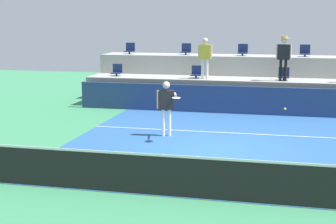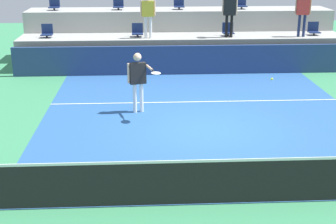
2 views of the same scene
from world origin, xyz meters
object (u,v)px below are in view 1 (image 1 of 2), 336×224
at_px(stadium_chair_lower_far_left, 117,71).
at_px(stadium_chair_upper_center, 243,51).
at_px(tennis_player, 167,103).
at_px(stadium_chair_lower_left, 196,73).
at_px(stadium_chair_upper_left, 186,50).
at_px(stadium_chair_upper_right, 305,52).
at_px(stadium_chair_lower_right, 284,75).
at_px(spectator_with_hat, 284,53).
at_px(tennis_ball, 285,109).
at_px(spectator_in_grey, 205,54).
at_px(stadium_chair_upper_far_left, 130,49).

height_order(stadium_chair_lower_far_left, stadium_chair_upper_center, stadium_chair_upper_center).
bearing_deg(tennis_player, stadium_chair_lower_left, 90.46).
distance_m(stadium_chair_upper_left, tennis_player, 7.69).
bearing_deg(stadium_chair_upper_center, stadium_chair_upper_right, 0.00).
height_order(stadium_chair_lower_right, spectator_with_hat, spectator_with_hat).
distance_m(stadium_chair_lower_far_left, tennis_ball, 9.81).
bearing_deg(tennis_ball, stadium_chair_lower_far_left, 137.81).
xyz_separation_m(stadium_chair_lower_right, tennis_ball, (0.08, -6.59, -0.29)).
bearing_deg(spectator_in_grey, stadium_chair_lower_far_left, 174.49).
bearing_deg(stadium_chair_upper_left, stadium_chair_lower_far_left, -146.80).
relative_size(stadium_chair_lower_left, stadium_chair_upper_right, 1.00).
height_order(stadium_chair_lower_far_left, tennis_ball, stadium_chair_lower_far_left).
distance_m(stadium_chair_upper_left, tennis_ball, 9.59).
xyz_separation_m(stadium_chair_lower_right, stadium_chair_upper_right, (0.86, 1.80, 0.85)).
xyz_separation_m(tennis_player, spectator_in_grey, (0.37, 5.36, 1.19)).
xyz_separation_m(stadium_chair_upper_center, spectator_with_hat, (1.80, -2.18, 0.05)).
bearing_deg(stadium_chair_lower_far_left, stadium_chair_upper_right, 12.61).
relative_size(tennis_player, spectator_in_grey, 1.04).
distance_m(stadium_chair_lower_left, tennis_player, 5.76).
relative_size(stadium_chair_lower_far_left, stadium_chair_lower_left, 1.00).
relative_size(stadium_chair_lower_far_left, stadium_chair_upper_center, 1.00).
distance_m(tennis_player, spectator_with_hat, 6.56).
distance_m(stadium_chair_upper_center, spectator_in_grey, 2.58).
bearing_deg(stadium_chair_upper_left, stadium_chair_upper_right, 0.00).
xyz_separation_m(stadium_chair_lower_left, stadium_chair_lower_right, (3.63, 0.00, 0.00)).
xyz_separation_m(tennis_player, tennis_ball, (3.66, -0.84, 0.09)).
relative_size(stadium_chair_upper_center, tennis_player, 0.29).
height_order(stadium_chair_lower_far_left, stadium_chair_upper_far_left, stadium_chair_upper_far_left).
bearing_deg(stadium_chair_upper_right, stadium_chair_lower_left, -158.15).
distance_m(tennis_player, spectator_in_grey, 5.51).
relative_size(stadium_chair_upper_left, tennis_player, 0.29).
bearing_deg(stadium_chair_lower_right, stadium_chair_upper_right, 64.48).
height_order(stadium_chair_lower_far_left, tennis_player, stadium_chair_lower_far_left).
xyz_separation_m(stadium_chair_lower_right, spectator_in_grey, (-3.21, -0.38, 0.81)).
height_order(stadium_chair_upper_left, tennis_ball, stadium_chair_upper_left).
distance_m(stadium_chair_lower_left, stadium_chair_upper_far_left, 4.03).
relative_size(spectator_with_hat, tennis_ball, 26.51).
relative_size(stadium_chair_upper_left, stadium_chair_upper_right, 1.00).
relative_size(stadium_chair_lower_left, tennis_ball, 7.65).
distance_m(stadium_chair_lower_right, spectator_in_grey, 3.33).
xyz_separation_m(stadium_chair_upper_left, spectator_with_hat, (4.40, -2.18, 0.05)).
xyz_separation_m(stadium_chair_lower_far_left, spectator_in_grey, (3.98, -0.38, 0.81)).
height_order(stadium_chair_upper_center, stadium_chair_upper_right, same).
relative_size(stadium_chair_lower_right, tennis_ball, 7.65).
bearing_deg(spectator_in_grey, stadium_chair_upper_far_left, 150.93).
xyz_separation_m(stadium_chair_lower_right, spectator_with_hat, (-0.04, -0.38, 0.90)).
bearing_deg(stadium_chair_upper_right, stadium_chair_lower_far_left, -167.39).
bearing_deg(stadium_chair_lower_left, tennis_ball, -60.61).
xyz_separation_m(stadium_chair_upper_far_left, tennis_player, (3.55, -7.55, -1.23)).
bearing_deg(stadium_chair_lower_far_left, stadium_chair_upper_left, 33.20).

